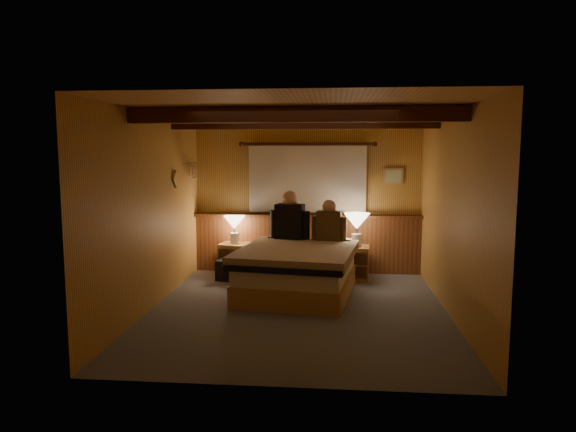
# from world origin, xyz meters

# --- Properties ---
(floor) EXTENTS (4.20, 4.20, 0.00)m
(floor) POSITION_xyz_m (0.00, 0.00, 0.00)
(floor) COLOR #585D68
(floor) RESTS_ON ground
(ceiling) EXTENTS (4.20, 4.20, 0.00)m
(ceiling) POSITION_xyz_m (0.00, 0.00, 2.40)
(ceiling) COLOR #DD9B53
(ceiling) RESTS_ON wall_back
(wall_back) EXTENTS (3.60, 0.00, 3.60)m
(wall_back) POSITION_xyz_m (0.00, 2.10, 1.20)
(wall_back) COLOR gold
(wall_back) RESTS_ON floor
(wall_left) EXTENTS (0.00, 4.20, 4.20)m
(wall_left) POSITION_xyz_m (-1.80, 0.00, 1.20)
(wall_left) COLOR gold
(wall_left) RESTS_ON floor
(wall_right) EXTENTS (0.00, 4.20, 4.20)m
(wall_right) POSITION_xyz_m (1.80, 0.00, 1.20)
(wall_right) COLOR gold
(wall_right) RESTS_ON floor
(wall_front) EXTENTS (3.60, 0.00, 3.60)m
(wall_front) POSITION_xyz_m (0.00, -2.10, 1.20)
(wall_front) COLOR gold
(wall_front) RESTS_ON floor
(wainscot) EXTENTS (3.60, 0.23, 0.94)m
(wainscot) POSITION_xyz_m (0.00, 2.04, 0.49)
(wainscot) COLOR brown
(wainscot) RESTS_ON wall_back
(curtain_window) EXTENTS (2.18, 0.09, 1.11)m
(curtain_window) POSITION_xyz_m (0.00, 2.03, 1.52)
(curtain_window) COLOR #441F11
(curtain_window) RESTS_ON wall_back
(ceiling_beams) EXTENTS (3.60, 1.65, 0.16)m
(ceiling_beams) POSITION_xyz_m (0.00, 0.15, 2.31)
(ceiling_beams) COLOR #441F11
(ceiling_beams) RESTS_ON ceiling
(coat_rail) EXTENTS (0.05, 0.55, 0.24)m
(coat_rail) POSITION_xyz_m (-1.72, 1.58, 1.67)
(coat_rail) COLOR silver
(coat_rail) RESTS_ON wall_left
(framed_print) EXTENTS (0.30, 0.04, 0.25)m
(framed_print) POSITION_xyz_m (1.35, 2.08, 1.55)
(framed_print) COLOR tan
(framed_print) RESTS_ON wall_back
(bed) EXTENTS (1.71, 2.08, 0.65)m
(bed) POSITION_xyz_m (-0.05, 0.73, 0.34)
(bed) COLOR #B4814C
(bed) RESTS_ON floor
(nightstand_left) EXTENTS (0.52, 0.49, 0.50)m
(nightstand_left) POSITION_xyz_m (-1.12, 1.77, 0.25)
(nightstand_left) COLOR #B4814C
(nightstand_left) RESTS_ON floor
(nightstand_right) EXTENTS (0.49, 0.45, 0.51)m
(nightstand_right) POSITION_xyz_m (0.73, 1.60, 0.26)
(nightstand_right) COLOR #B4814C
(nightstand_right) RESTS_ON floor
(lamp_left) EXTENTS (0.34, 0.34, 0.44)m
(lamp_left) POSITION_xyz_m (-1.13, 1.77, 0.80)
(lamp_left) COLOR silver
(lamp_left) RESTS_ON nightstand_left
(lamp_right) EXTENTS (0.39, 0.39, 0.51)m
(lamp_right) POSITION_xyz_m (0.77, 1.57, 0.87)
(lamp_right) COLOR silver
(lamp_right) RESTS_ON nightstand_right
(person_left) EXTENTS (0.60, 0.31, 0.73)m
(person_left) POSITION_xyz_m (-0.22, 1.41, 0.94)
(person_left) COLOR black
(person_left) RESTS_ON bed
(person_right) EXTENTS (0.50, 0.26, 0.62)m
(person_right) POSITION_xyz_m (0.36, 1.31, 0.89)
(person_right) COLOR #4A361D
(person_right) RESTS_ON bed
(duffel_bag) EXTENTS (0.56, 0.39, 0.37)m
(duffel_bag) POSITION_xyz_m (-1.06, 1.39, 0.16)
(duffel_bag) COLOR black
(duffel_bag) RESTS_ON floor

